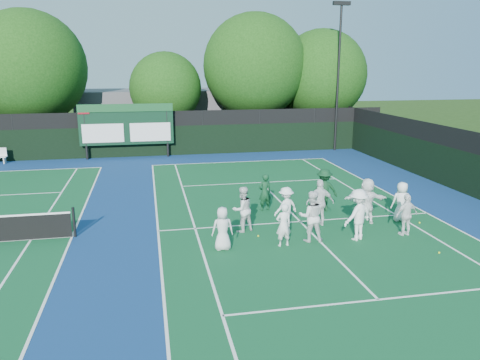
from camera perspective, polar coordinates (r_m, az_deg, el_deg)
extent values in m
plane|color=#1E390F|center=(17.61, 8.37, -6.10)|extent=(120.00, 120.00, 0.00)
cube|color=navy|center=(17.60, -11.64, -6.24)|extent=(34.00, 32.00, 0.01)
cube|color=#104E28|center=(18.50, 7.34, -5.05)|extent=(10.97, 23.77, 0.00)
cube|color=white|center=(29.62, 0.05, 2.24)|extent=(10.97, 0.08, 0.00)
cube|color=white|center=(17.60, -9.96, -6.13)|extent=(0.08, 23.77, 0.00)
cube|color=white|center=(20.86, 21.81, -3.76)|extent=(0.08, 23.77, 0.00)
cube|color=white|center=(17.67, -5.49, -5.90)|extent=(0.08, 23.77, 0.00)
cube|color=white|center=(20.15, 18.53, -4.07)|extent=(0.08, 23.77, 0.00)
cube|color=white|center=(13.08, 16.49, -13.81)|extent=(8.23, 0.08, 0.00)
cube|color=white|center=(24.40, 2.58, -0.29)|extent=(8.23, 0.08, 0.00)
cube|color=white|center=(18.50, 7.34, -5.03)|extent=(0.08, 12.80, 0.00)
cube|color=white|center=(30.22, -26.97, 0.96)|extent=(10.97, 0.08, 0.00)
cube|color=white|center=(17.82, -19.80, -6.52)|extent=(0.08, 23.77, 0.00)
cube|color=white|center=(18.09, -24.12, -6.62)|extent=(0.08, 23.77, 0.00)
cube|color=black|center=(31.95, -11.72, 4.61)|extent=(34.00, 0.08, 2.00)
cube|color=black|center=(31.75, -11.85, 7.28)|extent=(34.00, 0.05, 1.00)
cylinder|color=black|center=(31.69, -18.34, 5.49)|extent=(0.16, 0.16, 3.50)
cylinder|color=black|center=(31.47, -8.86, 5.97)|extent=(0.16, 0.16, 3.50)
cube|color=black|center=(31.42, -13.66, 6.56)|extent=(6.00, 0.15, 2.60)
cube|color=#154923|center=(31.20, -13.79, 8.54)|extent=(6.00, 0.05, 0.50)
cube|color=white|center=(31.48, -16.36, 5.49)|extent=(2.60, 0.04, 1.20)
cube|color=white|center=(31.35, -10.87, 5.77)|extent=(2.60, 0.04, 1.20)
cube|color=maroon|center=(31.43, -18.56, 8.08)|extent=(0.70, 0.04, 0.50)
cube|color=#545559|center=(39.93, -5.97, 8.06)|extent=(18.00, 6.00, 4.00)
cylinder|color=black|center=(33.95, 11.86, 11.92)|extent=(0.16, 0.16, 10.00)
cube|color=black|center=(34.18, 12.30, 20.32)|extent=(1.20, 0.30, 0.25)
cylinder|color=black|center=(17.63, -19.57, -4.87)|extent=(0.10, 0.10, 1.10)
cube|color=silver|center=(32.60, -26.76, 2.17)|extent=(0.09, 0.37, 0.41)
cylinder|color=black|center=(36.19, -23.68, 5.49)|extent=(0.44, 0.44, 2.88)
sphere|color=#133D0D|center=(35.91, -24.37, 12.38)|extent=(7.80, 7.80, 7.80)
sphere|color=#133D0D|center=(36.09, -23.19, 11.25)|extent=(5.46, 5.46, 5.46)
cylinder|color=black|center=(35.42, -8.86, 5.92)|extent=(0.44, 0.44, 2.38)
sphere|color=#133D0D|center=(35.13, -9.06, 11.01)|extent=(5.21, 5.21, 5.21)
sphere|color=#133D0D|center=(35.49, -8.06, 10.23)|extent=(3.65, 3.65, 3.65)
cylinder|color=black|center=(36.27, 1.76, 6.76)|extent=(0.44, 0.44, 3.00)
sphere|color=#133D0D|center=(35.99, 1.81, 13.74)|extent=(7.75, 7.75, 7.75)
sphere|color=#133D0D|center=(36.44, 2.63, 12.51)|extent=(5.43, 5.43, 5.43)
cylinder|color=black|center=(37.83, 9.66, 6.59)|extent=(0.44, 0.44, 2.65)
sphere|color=#133D0D|center=(37.56, 9.90, 12.53)|extent=(6.91, 6.91, 6.91)
sphere|color=#133D0D|center=(38.07, 10.56, 11.48)|extent=(4.84, 4.84, 4.84)
sphere|color=#DAEE1C|center=(17.08, -2.29, -6.48)|extent=(0.07, 0.07, 0.07)
sphere|color=#DAEE1C|center=(21.54, 13.98, -2.56)|extent=(0.07, 0.07, 0.07)
sphere|color=#DAEE1C|center=(16.67, 23.11, -8.15)|extent=(0.07, 0.07, 0.07)
sphere|color=#DAEE1C|center=(16.80, 2.24, -6.83)|extent=(0.07, 0.07, 0.07)
sphere|color=#DAEE1C|center=(20.18, 8.93, -3.42)|extent=(0.07, 0.07, 0.07)
sphere|color=#DAEE1C|center=(19.43, 21.04, -4.88)|extent=(0.07, 0.07, 0.07)
imported|color=silver|center=(15.44, -2.14, -5.94)|extent=(0.73, 0.48, 1.47)
imported|color=white|center=(15.80, 5.33, -5.48)|extent=(0.59, 0.43, 1.50)
imported|color=white|center=(16.31, 8.67, -4.39)|extent=(0.99, 0.83, 1.80)
imported|color=white|center=(16.76, 14.17, -4.12)|extent=(1.35, 1.09, 1.83)
imported|color=white|center=(17.74, 19.64, -4.02)|extent=(0.95, 0.50, 1.53)
imported|color=silver|center=(17.08, 0.29, -3.59)|extent=(1.00, 0.90, 1.69)
imported|color=white|center=(17.66, 5.62, -3.31)|extent=(1.14, 0.89, 1.55)
imported|color=white|center=(17.95, 9.72, -2.75)|extent=(1.10, 0.56, 1.80)
imported|color=white|center=(18.60, 15.18, -2.46)|extent=(1.72, 0.74, 1.79)
imported|color=white|center=(19.28, 19.07, -2.51)|extent=(0.82, 0.58, 1.57)
imported|color=#103C20|center=(19.56, 3.04, -1.52)|extent=(0.64, 0.49, 1.58)
imported|color=#0E361C|center=(19.78, 10.20, -1.21)|extent=(1.22, 0.77, 1.80)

